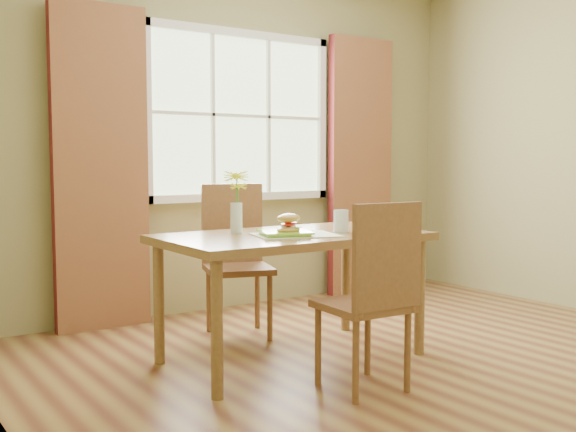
% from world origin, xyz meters
% --- Properties ---
extents(room, '(4.24, 3.84, 2.74)m').
position_xyz_m(room, '(0.00, 0.00, 1.35)').
color(room, olive).
rests_on(room, ground).
extents(window, '(1.62, 0.06, 1.32)m').
position_xyz_m(window, '(0.00, 1.87, 1.50)').
color(window, '#A7C292').
rests_on(window, room).
extents(curtain_left, '(0.65, 0.08, 2.20)m').
position_xyz_m(curtain_left, '(-1.15, 1.78, 1.10)').
color(curtain_left, maroon).
rests_on(curtain_left, room).
extents(curtain_right, '(0.65, 0.08, 2.20)m').
position_xyz_m(curtain_right, '(1.15, 1.78, 1.10)').
color(curtain_right, maroon).
rests_on(curtain_right, room).
extents(dining_table, '(1.51, 0.86, 0.73)m').
position_xyz_m(dining_table, '(-0.49, 0.46, 0.66)').
color(dining_table, brown).
rests_on(dining_table, room).
extents(chair_near, '(0.42, 0.42, 0.95)m').
position_xyz_m(chair_near, '(-0.49, -0.25, 0.52)').
color(chair_near, brown).
rests_on(chair_near, room).
extents(chair_far, '(0.52, 0.52, 1.00)m').
position_xyz_m(chair_far, '(-0.46, 1.16, 0.55)').
color(chair_far, brown).
rests_on(chair_far, room).
extents(placemat, '(0.52, 0.43, 0.01)m').
position_xyz_m(placemat, '(-0.54, 0.36, 0.74)').
color(placemat, beige).
rests_on(placemat, dining_table).
extents(plate, '(0.34, 0.34, 0.01)m').
position_xyz_m(plate, '(-0.60, 0.36, 0.75)').
color(plate, '#90D836').
rests_on(plate, placemat).
extents(croissant_sandwich, '(0.15, 0.11, 0.11)m').
position_xyz_m(croissant_sandwich, '(-0.60, 0.33, 0.81)').
color(croissant_sandwich, gold).
rests_on(croissant_sandwich, plate).
extents(water_glass, '(0.09, 0.09, 0.13)m').
position_xyz_m(water_glass, '(-0.21, 0.35, 0.80)').
color(water_glass, silver).
rests_on(water_glass, dining_table).
extents(flower_vase, '(0.15, 0.15, 0.36)m').
position_xyz_m(flower_vase, '(-0.74, 0.65, 0.95)').
color(flower_vase, silver).
rests_on(flower_vase, dining_table).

